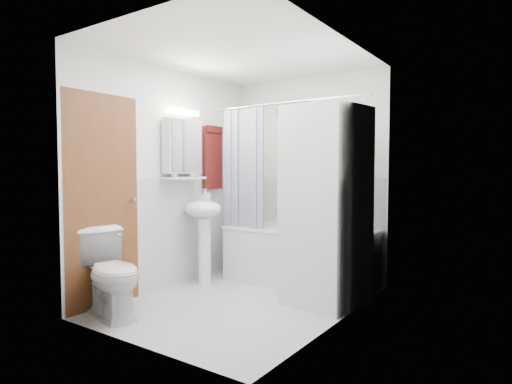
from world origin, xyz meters
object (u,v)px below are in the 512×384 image
Objects in this scene: bathtub at (300,252)px; washer_dryer at (326,206)px; sink at (204,222)px; toilet at (111,273)px.

bathtub is 0.96m from washer_dryer.
sink reaches higher than toilet.
bathtub is 1.15m from sink.
toilet is (0.03, -1.27, -0.33)m from sink.
toilet is (-1.40, -1.41, -0.57)m from washer_dryer.
washer_dryer is at bearing -42.78° from bathtub.
toilet is at bearing -113.84° from bathtub.
sink is at bearing 15.68° from toilet.
sink is at bearing -166.39° from washer_dryer.
bathtub is 2.10m from toilet.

